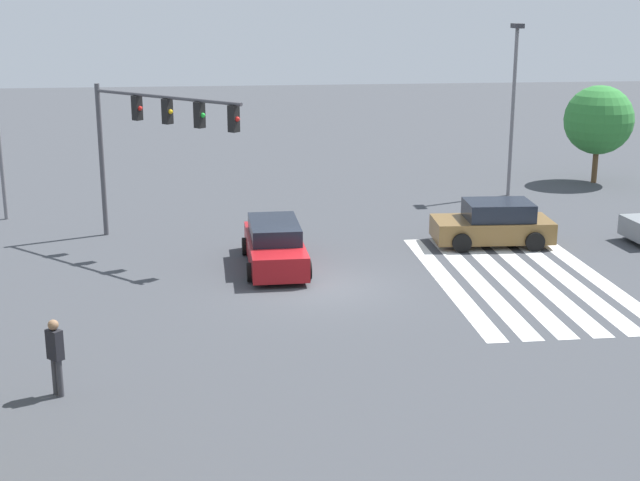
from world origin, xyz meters
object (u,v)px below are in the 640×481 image
object	(u,v)px
pedestrian	(55,353)
tree_corner_c	(599,120)
traffic_signal_mast	(152,127)
car_3	(275,245)
fire_hydrant	(478,211)
car_0	(494,224)
street_light_pole_b	(514,93)

from	to	relation	value
pedestrian	tree_corner_c	size ratio (longest dim) A/B	0.39
traffic_signal_mast	car_3	distance (m)	6.01
traffic_signal_mast	fire_hydrant	distance (m)	13.10
fire_hydrant	traffic_signal_mast	bearing A→B (deg)	100.15
car_0	tree_corner_c	distance (m)	13.27
car_0	street_light_pole_b	size ratio (longest dim) A/B	0.57
car_3	pedestrian	xyz separation A→B (m)	(-9.31, 5.48, 0.29)
tree_corner_c	pedestrian	bearing A→B (deg)	134.47
traffic_signal_mast	car_0	world-z (taller)	traffic_signal_mast
pedestrian	street_light_pole_b	distance (m)	25.41
street_light_pole_b	tree_corner_c	size ratio (longest dim) A/B	1.62
tree_corner_c	fire_hydrant	distance (m)	10.75
fire_hydrant	car_0	bearing A→B (deg)	172.69
car_0	pedestrian	world-z (taller)	pedestrian
traffic_signal_mast	street_light_pole_b	size ratio (longest dim) A/B	0.75
tree_corner_c	fire_hydrant	world-z (taller)	tree_corner_c
traffic_signal_mast	pedestrian	world-z (taller)	traffic_signal_mast
car_0	pedestrian	bearing A→B (deg)	42.87
car_3	street_light_pole_b	world-z (taller)	street_light_pole_b
car_3	street_light_pole_b	size ratio (longest dim) A/B	0.66
car_0	tree_corner_c	bearing A→B (deg)	-125.44
traffic_signal_mast	car_0	bearing A→B (deg)	40.08
car_3	pedestrian	bearing A→B (deg)	-31.27
car_3	pedestrian	distance (m)	10.81
traffic_signal_mast	street_light_pole_b	distance (m)	16.57
street_light_pole_b	pedestrian	bearing A→B (deg)	138.69
car_3	fire_hydrant	bearing A→B (deg)	119.96
street_light_pole_b	car_0	bearing A→B (deg)	157.91
pedestrian	tree_corner_c	world-z (taller)	tree_corner_c
traffic_signal_mast	pedestrian	xyz separation A→B (m)	(-12.08, 1.52, -3.28)
fire_hydrant	pedestrian	bearing A→B (deg)	135.90
traffic_signal_mast	car_0	size ratio (longest dim) A/B	1.31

